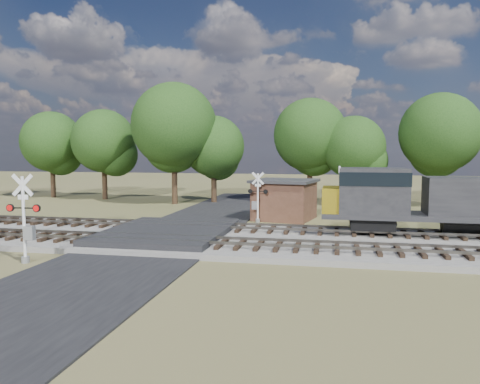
# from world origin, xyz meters

# --- Properties ---
(ground) EXTENTS (160.00, 160.00, 0.00)m
(ground) POSITION_xyz_m (0.00, 0.00, 0.00)
(ground) COLOR brown
(ground) RESTS_ON ground
(ballast_bed) EXTENTS (140.00, 10.00, 0.30)m
(ballast_bed) POSITION_xyz_m (10.00, 0.50, 0.15)
(ballast_bed) COLOR gray
(ballast_bed) RESTS_ON ground
(road) EXTENTS (7.00, 60.00, 0.08)m
(road) POSITION_xyz_m (0.00, 0.00, 0.04)
(road) COLOR black
(road) RESTS_ON ground
(crossing_panel) EXTENTS (7.00, 9.00, 0.62)m
(crossing_panel) POSITION_xyz_m (0.00, 0.50, 0.32)
(crossing_panel) COLOR #262628
(crossing_panel) RESTS_ON ground
(track_near) EXTENTS (140.00, 2.60, 0.33)m
(track_near) POSITION_xyz_m (3.12, -2.00, 0.41)
(track_near) COLOR black
(track_near) RESTS_ON ballast_bed
(track_far) EXTENTS (140.00, 2.60, 0.33)m
(track_far) POSITION_xyz_m (3.12, 3.00, 0.41)
(track_far) COLOR black
(track_far) RESTS_ON ballast_bed
(crossing_signal_near) EXTENTS (1.71, 0.37, 4.23)m
(crossing_signal_near) POSITION_xyz_m (-4.39, -6.50, 1.76)
(crossing_signal_near) COLOR silver
(crossing_signal_near) RESTS_ON ground
(crossing_signal_far) EXTENTS (1.51, 0.35, 3.75)m
(crossing_signal_far) POSITION_xyz_m (4.22, 8.01, 1.56)
(crossing_signal_far) COLOR silver
(crossing_signal_far) RESTS_ON ground
(equipment_shed) EXTENTS (5.32, 5.32, 3.09)m
(equipment_shed) POSITION_xyz_m (6.05, 10.11, 1.56)
(equipment_shed) COLOR #452B1D
(equipment_shed) RESTS_ON ground
(treeline) EXTENTS (85.21, 12.13, 11.99)m
(treeline) POSITION_xyz_m (8.84, 20.74, 6.72)
(treeline) COLOR black
(treeline) RESTS_ON ground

